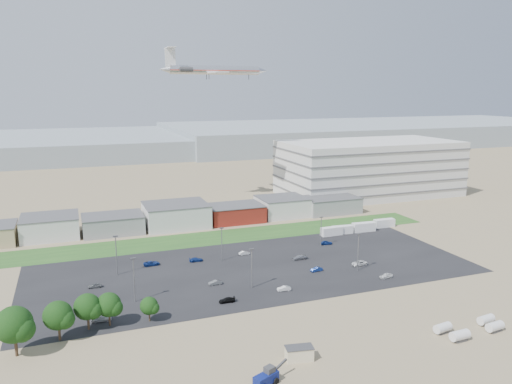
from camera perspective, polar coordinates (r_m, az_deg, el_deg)
name	(u,v)px	position (r m, az deg, el deg)	size (l,w,h in m)	color
ground	(263,299)	(119.47, 0.86, -12.13)	(700.00, 700.00, 0.00)	#7F7051
parking_lot	(254,268)	(138.46, -0.25, -8.72)	(120.00, 50.00, 0.01)	black
grass_strip	(206,238)	(166.03, -5.73, -5.31)	(160.00, 16.00, 0.02)	#25511E
hills_backdrop	(171,143)	(426.67, -9.68, 5.52)	(700.00, 200.00, 9.00)	gray
building_row	(145,218)	(179.82, -12.57, -2.90)	(170.00, 20.00, 8.00)	silver
parking_garage	(369,168)	(238.57, 12.77, 2.70)	(80.00, 40.00, 25.00)	silver
portable_shed	(299,353)	(95.09, 4.96, -17.90)	(5.09, 2.64, 2.56)	beige
telehandler	(266,377)	(87.93, 1.16, -20.35)	(7.19, 2.40, 3.00)	navy
storage_tank_nw	(443,328)	(110.54, 20.56, -14.32)	(3.66, 1.83, 2.20)	silver
storage_tank_ne	(486,319)	(117.54, 24.79, -13.09)	(3.63, 1.81, 2.18)	silver
storage_tank_sw	(460,335)	(108.54, 22.27, -14.91)	(3.87, 1.94, 2.32)	silver
storage_tank_se	(495,326)	(115.15, 25.63, -13.67)	(3.68, 1.84, 2.21)	silver
box_trailer_a	(332,231)	(170.33, 8.64, -4.46)	(7.57, 2.37, 2.84)	silver
box_trailer_b	(342,230)	(172.88, 9.84, -4.27)	(7.27, 2.27, 2.73)	silver
box_trailer_c	(364,227)	(177.04, 12.21, -3.93)	(8.19, 2.56, 3.07)	silver
box_trailer_d	(384,223)	(184.24, 14.44, -3.46)	(7.69, 2.40, 2.88)	silver
tree_far_left	(14,329)	(103.87, -25.91, -13.86)	(7.25, 7.25, 10.87)	black
tree_left	(58,318)	(106.85, -21.67, -13.28)	(6.08, 6.08, 9.13)	black
tree_mid	(87,310)	(109.39, -18.71, -12.61)	(5.78, 5.78, 8.67)	black
tree_right	(109,307)	(109.83, -16.47, -12.52)	(5.42, 5.42, 8.12)	black
tree_near	(149,308)	(110.11, -12.13, -12.80)	(4.07, 4.07, 6.11)	black
lightpole_front_l	(134,280)	(119.44, -13.77, -9.74)	(1.24, 0.52, 10.57)	slate
lightpole_front_m	(252,268)	(123.95, -0.50, -8.72)	(1.19, 0.49, 10.08)	slate
lightpole_front_r	(358,252)	(137.94, 11.58, -6.76)	(1.22, 0.51, 10.41)	slate
lightpole_back_l	(116,255)	(137.23, -15.66, -6.99)	(1.26, 0.52, 10.70)	slate
lightpole_back_m	(222,244)	(143.49, -3.92, -5.97)	(1.15, 0.48, 9.74)	slate
lightpole_back_r	(321,232)	(157.22, 7.44, -4.51)	(1.12, 0.47, 9.50)	slate
airliner	(215,70)	(211.96, -4.70, 13.72)	(46.02, 31.38, 13.60)	silver
parked_car_0	(359,263)	(143.50, 11.71, -7.97)	(2.11, 4.58, 1.27)	silver
parked_car_1	(316,269)	(137.12, 6.92, -8.77)	(1.21, 3.46, 1.14)	navy
parked_car_2	(386,276)	(135.85, 14.64, -9.25)	(1.47, 3.65, 1.24)	silver
parked_car_3	(227,300)	(117.72, -3.34, -12.23)	(1.54, 3.80, 1.10)	black
parked_car_4	(215,283)	(127.78, -4.68, -10.27)	(1.19, 3.42, 1.13)	#595B5E
parked_car_5	(95,286)	(131.72, -17.93, -10.14)	(1.32, 3.28, 1.12)	#595B5E
parked_car_6	(196,260)	(144.64, -6.86, -7.68)	(1.58, 3.89, 1.13)	navy
parked_car_8	(326,243)	(160.37, 8.05, -5.74)	(1.51, 3.76, 1.28)	navy
parked_car_9	(152,263)	(143.49, -11.85, -7.98)	(2.07, 4.49, 1.25)	navy
parked_car_10	(101,318)	(113.75, -17.27, -13.61)	(1.71, 4.21, 1.22)	silver
parked_car_11	(244,253)	(149.33, -1.35, -6.98)	(1.17, 3.35, 1.11)	silver
parked_car_12	(299,257)	(145.69, 4.97, -7.46)	(1.76, 4.33, 1.26)	#A5A5AA
parked_car_13	(284,288)	(124.01, 3.22, -10.95)	(1.19, 3.40, 1.12)	silver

